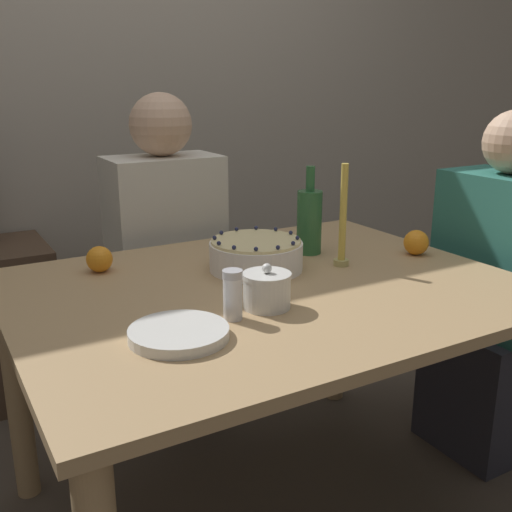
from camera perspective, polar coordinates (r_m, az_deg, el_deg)
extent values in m
cube|color=#ADA393|center=(2.80, -14.44, 16.93)|extent=(8.00, 0.05, 2.60)
cube|color=tan|center=(1.60, 1.06, -3.26)|extent=(1.32, 1.03, 0.03)
cylinder|color=tan|center=(1.98, -21.78, -12.06)|extent=(0.07, 0.07, 0.70)
cylinder|color=tan|center=(2.40, 7.75, -5.81)|extent=(0.07, 0.07, 0.70)
cylinder|color=white|center=(1.71, 0.00, 0.00)|extent=(0.27, 0.27, 0.08)
cylinder|color=beige|center=(1.70, 0.00, 1.43)|extent=(0.26, 0.26, 0.01)
sphere|color=#23284C|center=(1.76, 3.33, 2.24)|extent=(0.01, 0.01, 0.01)
sphere|color=#23284C|center=(1.80, 1.88, 2.58)|extent=(0.01, 0.01, 0.01)
sphere|color=#23284C|center=(1.81, 0.00, 2.70)|extent=(0.01, 0.01, 0.01)
sphere|color=#23284C|center=(1.80, -1.87, 2.58)|extent=(0.01, 0.01, 0.01)
sphere|color=#23284C|center=(1.76, -3.32, 2.24)|extent=(0.01, 0.01, 0.01)
sphere|color=#23284C|center=(1.70, -3.97, 1.75)|extent=(0.01, 0.01, 0.01)
sphere|color=#23284C|center=(1.65, -3.56, 1.23)|extent=(0.01, 0.01, 0.01)
sphere|color=#23284C|center=(1.60, -2.11, 0.83)|extent=(0.01, 0.01, 0.01)
sphere|color=#23284C|center=(1.59, 0.00, 0.67)|extent=(0.01, 0.01, 0.01)
sphere|color=#23284C|center=(1.60, 2.10, 0.83)|extent=(0.01, 0.01, 0.01)
sphere|color=#23284C|center=(1.65, 3.55, 1.23)|extent=(0.01, 0.01, 0.01)
sphere|color=#23284C|center=(1.70, 3.97, 1.75)|extent=(0.01, 0.01, 0.01)
cylinder|color=silver|center=(1.43, 1.03, -3.52)|extent=(0.11, 0.11, 0.07)
cylinder|color=silver|center=(1.42, 1.04, -1.88)|extent=(0.12, 0.12, 0.01)
sphere|color=silver|center=(1.41, 1.04, -1.18)|extent=(0.02, 0.02, 0.02)
cylinder|color=white|center=(1.36, -2.23, -4.07)|extent=(0.04, 0.04, 0.10)
cylinder|color=silver|center=(1.34, -2.26, -1.73)|extent=(0.05, 0.05, 0.02)
cylinder|color=silver|center=(1.29, -7.36, -7.65)|extent=(0.21, 0.21, 0.01)
cylinder|color=silver|center=(1.28, -7.37, -7.32)|extent=(0.21, 0.21, 0.01)
cylinder|color=silver|center=(1.28, -7.38, -6.99)|extent=(0.21, 0.21, 0.01)
cylinder|color=tan|center=(1.78, 8.11, -0.60)|extent=(0.05, 0.05, 0.02)
cylinder|color=gold|center=(1.74, 8.31, 4.12)|extent=(0.02, 0.02, 0.28)
cylinder|color=#2D6638|center=(1.87, 5.10, 3.21)|extent=(0.08, 0.08, 0.20)
cylinder|color=#2D6638|center=(1.85, 5.20, 7.35)|extent=(0.03, 0.03, 0.08)
sphere|color=orange|center=(1.75, -14.69, -0.29)|extent=(0.07, 0.07, 0.07)
sphere|color=orange|center=(1.93, 15.01, 1.26)|extent=(0.08, 0.08, 0.08)
cube|color=#473D33|center=(2.38, -8.12, -9.26)|extent=(0.34, 0.34, 0.45)
cube|color=silver|center=(2.22, -8.63, 2.40)|extent=(0.40, 0.24, 0.54)
sphere|color=#D8AD8C|center=(2.16, -9.07, 12.27)|extent=(0.22, 0.22, 0.22)
cube|color=#2D2D38|center=(2.29, 21.06, -11.39)|extent=(0.34, 0.34, 0.45)
cube|color=#2D7266|center=(2.12, 22.39, 0.29)|extent=(0.24, 0.40, 0.52)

